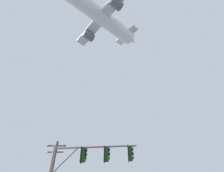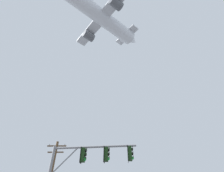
{
  "view_description": "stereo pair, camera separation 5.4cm",
  "coord_description": "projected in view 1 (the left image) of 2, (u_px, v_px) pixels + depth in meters",
  "views": [
    {
      "loc": [
        -1.12,
        -3.94,
        1.69
      ],
      "look_at": [
        -1.27,
        13.93,
        15.39
      ],
      "focal_mm": 26.79,
      "sensor_mm": 36.0,
      "label": 1
    },
    {
      "loc": [
        -1.07,
        -3.94,
        1.69
      ],
      "look_at": [
        -1.27,
        13.93,
        15.39
      ],
      "focal_mm": 26.79,
      "sensor_mm": 36.0,
      "label": 2
    }
  ],
  "objects": [
    {
      "name": "airplane",
      "position": [
        99.0,
        16.0,
        49.16
      ],
      "size": [
        25.88,
        22.83,
        8.39
      ],
      "color": "white"
    },
    {
      "name": "signal_pole_near",
      "position": [
        86.0,
        164.0,
        11.07
      ],
      "size": [
        5.9,
        0.84,
        5.57
      ],
      "color": "gray",
      "rests_on": "ground"
    }
  ]
}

